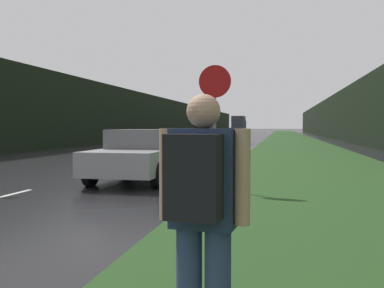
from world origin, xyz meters
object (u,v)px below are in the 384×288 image
hitchhiker_with_backpack (202,211)px  delivery_truck (239,125)px  stop_sign (215,112)px  car_passing_near (141,155)px  car_oncoming (204,133)px  car_passing_far (235,136)px

hitchhiker_with_backpack → delivery_truck: size_ratio=0.22×
stop_sign → delivery_truck: 69.80m
stop_sign → car_passing_near: 2.88m
stop_sign → car_passing_near: size_ratio=0.71×
hitchhiker_with_backpack → car_passing_near: hitchhiker_with_backpack is taller
car_oncoming → delivery_truck: delivery_truck is taller
delivery_truck → car_oncoming: bearing=-90.0°
stop_sign → car_passing_far: bearing=95.1°
hitchhiker_with_backpack → car_passing_far: hitchhiker_with_backpack is taller
car_passing_near → car_passing_far: bearing=-90.0°
stop_sign → hitchhiker_with_backpack: size_ratio=1.72×
stop_sign → car_passing_near: stop_sign is taller
car_oncoming → delivery_truck: 36.91m
delivery_truck → car_passing_near: bearing=-86.6°
delivery_truck → car_passing_far: bearing=-84.8°
car_passing_near → delivery_truck: (-4.04, 68.19, 1.11)m
stop_sign → car_oncoming: (-6.32, 32.63, -1.06)m
stop_sign → car_passing_far: stop_sign is taller
car_passing_far → stop_sign: bearing=95.1°
car_passing_near → car_oncoming: (-4.04, 31.29, 0.08)m
hitchhiker_with_backpack → car_passing_near: size_ratio=0.41×
hitchhiker_with_backpack → delivery_truck: bearing=101.5°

